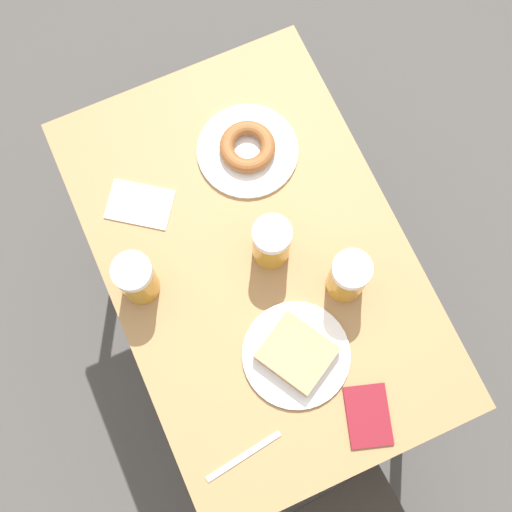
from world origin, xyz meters
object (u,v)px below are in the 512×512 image
plate_with_donut (248,149)px  beer_mug_center (137,279)px  plate_with_cake (297,354)px  beer_mug_right (348,277)px  fork (244,456)px  beer_mug_left (271,243)px  napkin_folded (140,205)px  passport_near_edge (368,416)px

plate_with_donut → beer_mug_center: bearing=30.1°
plate_with_cake → plate_with_donut: size_ratio=0.99×
beer_mug_right → fork: beer_mug_right is taller
plate_with_donut → beer_mug_left: size_ratio=1.60×
beer_mug_right → napkin_folded: bearing=-46.3°
plate_with_cake → napkin_folded: size_ratio=1.34×
plate_with_cake → passport_near_edge: bearing=115.2°
passport_near_edge → plate_with_donut: bearing=-91.2°
plate_with_cake → passport_near_edge: 0.19m
passport_near_edge → beer_mug_right: bearing=-106.0°
beer_mug_right → beer_mug_left: bearing=-49.1°
beer_mug_left → passport_near_edge: 0.41m
beer_mug_right → passport_near_edge: beer_mug_right is taller
beer_mug_center → beer_mug_right: size_ratio=1.00×
beer_mug_left → passport_near_edge: size_ratio=0.98×
beer_mug_center → passport_near_edge: beer_mug_center is taller
beer_mug_right → plate_with_cake: bearing=31.0°
plate_with_cake → beer_mug_right: beer_mug_right is taller
plate_with_cake → fork: size_ratio=1.31×
plate_with_cake → napkin_folded: bearing=-68.5°
beer_mug_center → passport_near_edge: (-0.32, 0.45, -0.07)m
beer_mug_center → beer_mug_right: same height
plate_with_donut → fork: (0.28, 0.61, -0.01)m
plate_with_donut → plate_with_cake: bearing=78.4°
plate_with_donut → napkin_folded: 0.27m
plate_with_donut → beer_mug_left: 0.25m
beer_mug_center → beer_mug_left: bearing=171.4°
plate_with_cake → beer_mug_right: (-0.16, -0.10, 0.06)m
beer_mug_left → beer_mug_center: same height
plate_with_cake → beer_mug_right: 0.19m
beer_mug_left → beer_mug_right: size_ratio=1.00×
beer_mug_left → beer_mug_right: bearing=130.9°
beer_mug_center → passport_near_edge: 0.56m
beer_mug_center → passport_near_edge: bearing=126.0°
beer_mug_left → passport_near_edge: bearing=95.2°
plate_with_donut → passport_near_edge: plate_with_donut is taller
napkin_folded → beer_mug_center: bearing=69.6°
plate_with_cake → beer_mug_right: size_ratio=1.58×
plate_with_cake → beer_mug_left: bearing=-101.2°
beer_mug_left → beer_mug_center: size_ratio=1.00×
passport_near_edge → fork: bearing=-6.8°
beer_mug_right → passport_near_edge: size_ratio=0.98×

